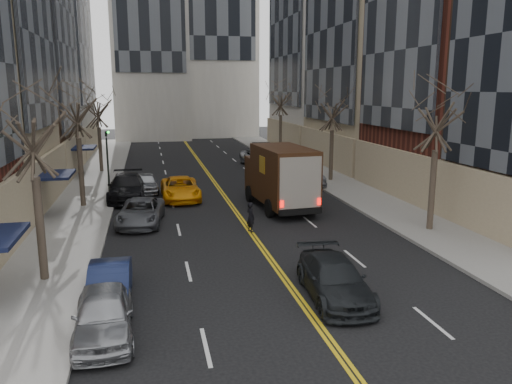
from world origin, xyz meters
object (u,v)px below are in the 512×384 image
Objects in this scene: ups_truck at (280,177)px; pedestrian at (251,217)px; observer_sedan at (334,279)px; taxi at (180,189)px.

pedestrian is (-2.73, -4.51, -1.13)m from ups_truck.
observer_sedan is at bearing 166.84° from pedestrian.
observer_sedan is 0.93× the size of taxi.
taxi is 8.74m from pedestrian.
pedestrian is at bearing 101.85° from observer_sedan.
ups_truck is 13.12m from observer_sedan.
observer_sedan is (-1.54, -12.97, -1.21)m from ups_truck.
taxi is (-5.66, 3.72, -1.17)m from ups_truck.
ups_truck is 4.62× the size of pedestrian.
observer_sedan is at bearing -101.16° from ups_truck.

